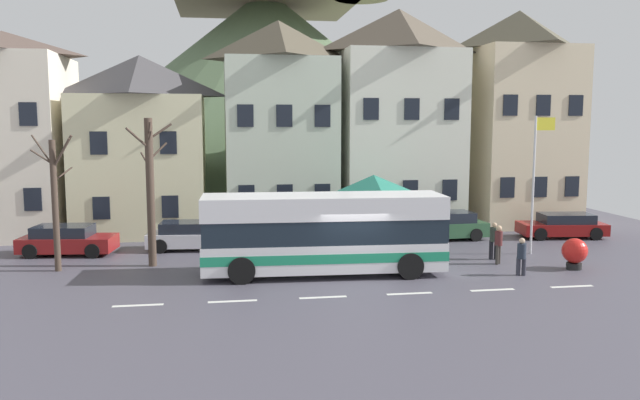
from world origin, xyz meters
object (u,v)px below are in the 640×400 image
townhouse_03 (398,120)px  bus_shelter (374,187)px  townhouse_01 (142,145)px  parked_car_03 (190,236)px  parked_car_02 (443,226)px  parked_car_00 (563,226)px  flagpole (536,174)px  pedestrian_03 (396,238)px  harbour_buoy (575,252)px  townhouse_00 (8,135)px  pedestrian_02 (522,255)px  public_bench (396,230)px  townhouse_02 (279,126)px  hilltop_castle (267,84)px  bare_tree_00 (150,190)px  transit_bus (324,234)px  parked_car_01 (67,240)px  townhouse_04 (516,118)px  bare_tree_02 (55,201)px  pedestrian_00 (494,239)px  pedestrian_01 (499,242)px

townhouse_03 → bus_shelter: (-2.85, -6.17, -3.06)m
townhouse_01 → parked_car_03: bearing=-63.3°
parked_car_02 → parked_car_03: (-12.38, -0.60, -0.04)m
parked_car_00 → flagpole: flagpole is taller
pedestrian_03 → harbour_buoy: (6.48, -3.03, -0.18)m
townhouse_00 → pedestrian_02: townhouse_00 is taller
public_bench → flagpole: 7.42m
townhouse_01 → parked_car_03: (2.66, -5.29, -4.01)m
townhouse_02 → hilltop_castle: 19.50m
pedestrian_03 → bare_tree_00: 10.44m
pedestrian_02 → bare_tree_00: 14.79m
townhouse_00 → bare_tree_00: bearing=-47.5°
transit_bus → pedestrian_03: transit_bus is taller
parked_car_01 → public_bench: (15.47, 1.43, -0.18)m
townhouse_04 → hilltop_castle: (-12.96, 18.95, 2.99)m
townhouse_00 → pedestrian_03: 20.67m
bare_tree_02 → transit_bus: bearing=-11.7°
townhouse_03 → harbour_buoy: bearing=-69.7°
pedestrian_00 → bare_tree_02: 17.96m
townhouse_04 → harbour_buoy: size_ratio=9.73×
parked_car_02 → public_bench: 2.32m
townhouse_02 → harbour_buoy: townhouse_02 is taller
pedestrian_00 → pedestrian_02: bearing=-93.5°
townhouse_00 → townhouse_04: townhouse_04 is taller
pedestrian_03 → pedestrian_02: bearing=-43.2°
bus_shelter → parked_car_03: (-8.31, 1.39, -2.27)m
parked_car_02 → flagpole: flagpole is taller
townhouse_01 → harbour_buoy: townhouse_01 is taller
pedestrian_03 → townhouse_01: bearing=142.9°
townhouse_03 → parked_car_00: bearing=-32.0°
townhouse_00 → parked_car_00: (27.93, -5.32, -4.60)m
pedestrian_01 → public_bench: 6.76m
public_bench → bare_tree_00: 12.57m
parked_car_00 → pedestrian_00: 7.17m
townhouse_03 → bus_shelter: bearing=-114.8°
townhouse_01 → townhouse_03: size_ratio=0.78×
hilltop_castle → bus_shelter: hilltop_castle is taller
parked_car_03 → bare_tree_02: bare_tree_02 is taller
townhouse_00 → bus_shelter: size_ratio=2.89×
harbour_buoy → pedestrian_01: bearing=153.1°
pedestrian_00 → flagpole: (2.21, 0.82, 2.72)m
parked_car_03 → bare_tree_02: size_ratio=0.76×
hilltop_castle → bare_tree_02: 30.31m
bus_shelter → pedestrian_02: bearing=-52.1°
townhouse_01 → pedestrian_03: (11.48, -8.69, -3.77)m
flagpole → pedestrian_03: bearing=180.0°
townhouse_03 → bare_tree_02: bearing=-152.6°
townhouse_04 → bus_shelter: bearing=-146.4°
parked_car_02 → public_bench: parked_car_02 is taller
transit_bus → parked_car_01: size_ratio=2.22×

